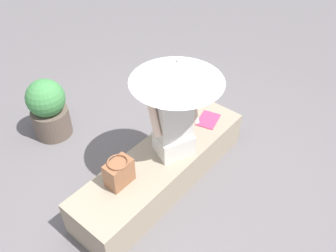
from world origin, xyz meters
TOP-DOWN VIEW (x-y plane):
  - ground_plane at (0.00, 0.00)m, footprint 14.00×14.00m
  - stone_bench at (0.00, 0.00)m, footprint 2.09×0.58m
  - person_seated at (-0.11, 0.05)m, footprint 0.51×0.39m
  - parasol at (-0.17, 0.03)m, footprint 0.85×0.85m
  - handbag_black at (0.52, -0.07)m, footprint 0.25×0.19m
  - magazine at (-0.73, 0.04)m, footprint 0.32×0.26m
  - planter_near at (0.26, -1.52)m, footprint 0.44×0.44m

SIDE VIEW (x-z plane):
  - ground_plane at x=0.00m, z-range 0.00..0.00m
  - stone_bench at x=0.00m, z-range 0.00..0.40m
  - planter_near at x=0.26m, z-range 0.00..0.75m
  - magazine at x=-0.73m, z-range 0.40..0.41m
  - handbag_black at x=0.52m, z-range 0.40..0.67m
  - person_seated at x=-0.11m, z-range 0.34..1.24m
  - parasol at x=-0.17m, z-range 0.78..1.80m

